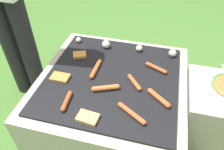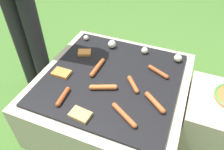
{
  "view_description": "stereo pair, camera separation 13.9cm",
  "coord_description": "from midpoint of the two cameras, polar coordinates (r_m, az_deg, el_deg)",
  "views": [
    {
      "loc": [
        0.26,
        -1.02,
        1.37
      ],
      "look_at": [
        0.0,
        0.0,
        0.43
      ],
      "focal_mm": 35.0,
      "sensor_mm": 36.0,
      "label": 1
    },
    {
      "loc": [
        0.39,
        -0.98,
        1.37
      ],
      "look_at": [
        0.0,
        0.0,
        0.43
      ],
      "focal_mm": 35.0,
      "sensor_mm": 36.0,
      "label": 2
    }
  ],
  "objects": [
    {
      "name": "sausage_front_center",
      "position": [
        1.48,
        -1.15,
        1.91
      ],
      "size": [
        0.03,
        0.2,
        0.03
      ],
      "color": "#A34C23",
      "rests_on": "grill"
    },
    {
      "name": "sausage_front_left",
      "position": [
        1.21,
        6.52,
        -10.48
      ],
      "size": [
        0.18,
        0.12,
        0.03
      ],
      "color": "#A34C23",
      "rests_on": "grill"
    },
    {
      "name": "sausage_back_left",
      "position": [
        1.29,
        14.18,
        -7.07
      ],
      "size": [
        0.15,
        0.12,
        0.03
      ],
      "color": "#A34C23",
      "rests_on": "grill"
    },
    {
      "name": "mushroom_row",
      "position": [
        1.65,
        8.29,
        6.74
      ],
      "size": [
        0.78,
        0.07,
        0.06
      ],
      "color": "silver",
      "rests_on": "grill"
    },
    {
      "name": "sausage_back_center",
      "position": [
        1.37,
        8.41,
        -2.54
      ],
      "size": [
        0.11,
        0.13,
        0.03
      ],
      "color": "#A34C23",
      "rests_on": "grill"
    },
    {
      "name": "bread_slice_center",
      "position": [
        1.21,
        -5.01,
        -10.43
      ],
      "size": [
        0.12,
        0.09,
        0.02
      ],
      "color": "tan",
      "rests_on": "grill"
    },
    {
      "name": "bread_slice_right",
      "position": [
        1.63,
        -4.79,
        5.77
      ],
      "size": [
        0.11,
        0.1,
        0.02
      ],
      "color": "#B27033",
      "rests_on": "grill"
    },
    {
      "name": "grill",
      "position": [
        1.57,
        2.54,
        -6.23
      ],
      "size": [
        0.97,
        0.97,
        0.41
      ],
      "color": "#A89E8C",
      "rests_on": "ground_plane"
    },
    {
      "name": "ground_plane",
      "position": [
        1.73,
        2.34,
        -10.7
      ],
      "size": [
        14.0,
        14.0,
        0.0
      ],
      "primitive_type": "plane",
      "color": "#3D6628"
    },
    {
      "name": "sausage_front_right",
      "position": [
        1.3,
        -9.71,
        -5.67
      ],
      "size": [
        0.04,
        0.15,
        0.03
      ],
      "color": "#93421E",
      "rests_on": "grill"
    },
    {
      "name": "side_ledge",
      "position": [
        1.62,
        29.19,
        -11.43
      ],
      "size": [
        0.5,
        0.44,
        0.41
      ],
      "color": "#A89E8C",
      "rests_on": "ground_plane"
    },
    {
      "name": "bread_slice_left",
      "position": [
        1.47,
        -10.44,
        0.41
      ],
      "size": [
        0.12,
        0.08,
        0.02
      ],
      "color": "#B27033",
      "rests_on": "grill"
    },
    {
      "name": "sausage_mid_right",
      "position": [
        1.34,
        0.69,
        -3.34
      ],
      "size": [
        0.17,
        0.09,
        0.03
      ],
      "color": "#B7602D",
      "rests_on": "grill"
    },
    {
      "name": "sausage_mid_left",
      "position": [
        1.49,
        14.61,
        0.72
      ],
      "size": [
        0.15,
        0.09,
        0.03
      ],
      "color": "#93421E",
      "rests_on": "grill"
    }
  ]
}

